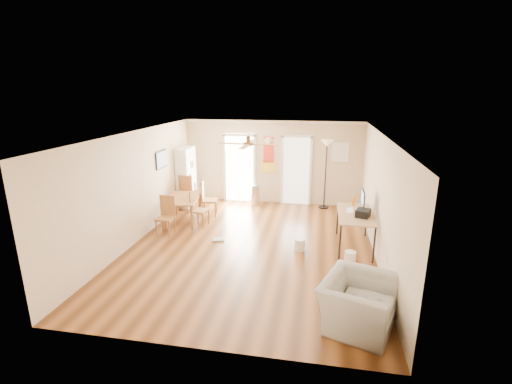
% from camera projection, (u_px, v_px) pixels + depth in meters
% --- Properties ---
extents(floor, '(7.00, 7.00, 0.00)m').
position_uv_depth(floor, '(251.00, 247.00, 8.41)').
color(floor, brown).
rests_on(floor, ground).
extents(ceiling, '(5.50, 7.00, 0.00)m').
position_uv_depth(ceiling, '(251.00, 134.00, 7.69)').
color(ceiling, silver).
rests_on(ceiling, floor).
extents(wall_back, '(5.50, 0.04, 2.60)m').
position_uv_depth(wall_back, '(272.00, 162.00, 11.36)').
color(wall_back, beige).
rests_on(wall_back, floor).
extents(wall_front, '(5.50, 0.04, 2.60)m').
position_uv_depth(wall_front, '(200.00, 266.00, 4.74)').
color(wall_front, beige).
rests_on(wall_front, floor).
extents(wall_left, '(0.04, 7.00, 2.60)m').
position_uv_depth(wall_left, '(136.00, 187.00, 8.52)').
color(wall_left, beige).
rests_on(wall_left, floor).
extents(wall_right, '(0.04, 7.00, 2.60)m').
position_uv_depth(wall_right, '(380.00, 199.00, 7.58)').
color(wall_right, beige).
rests_on(wall_right, floor).
extents(crown_molding, '(5.50, 7.00, 0.08)m').
position_uv_depth(crown_molding, '(251.00, 136.00, 7.70)').
color(crown_molding, white).
rests_on(crown_molding, wall_back).
extents(kitchen_doorway, '(0.90, 0.10, 2.10)m').
position_uv_depth(kitchen_doorway, '(240.00, 169.00, 11.60)').
color(kitchen_doorway, white).
rests_on(kitchen_doorway, wall_back).
extents(bathroom_doorway, '(0.80, 0.10, 2.10)m').
position_uv_depth(bathroom_doorway, '(296.00, 171.00, 11.29)').
color(bathroom_doorway, white).
rests_on(bathroom_doorway, wall_back).
extents(wall_decal, '(0.46, 0.03, 1.10)m').
position_uv_depth(wall_decal, '(269.00, 155.00, 11.29)').
color(wall_decal, red).
rests_on(wall_decal, wall_back).
extents(ac_grille, '(0.50, 0.04, 0.60)m').
position_uv_depth(ac_grille, '(340.00, 152.00, 10.87)').
color(ac_grille, white).
rests_on(ac_grille, wall_back).
extents(framed_poster, '(0.04, 0.66, 0.48)m').
position_uv_depth(framed_poster, '(161.00, 159.00, 9.73)').
color(framed_poster, black).
rests_on(framed_poster, wall_left).
extents(ceiling_fan, '(1.24, 1.24, 0.20)m').
position_uv_depth(ceiling_fan, '(248.00, 144.00, 7.46)').
color(ceiling_fan, '#593819').
rests_on(ceiling_fan, ceiling).
extents(bookshelf, '(0.46, 0.86, 1.82)m').
position_uv_depth(bookshelf, '(186.00, 177.00, 11.13)').
color(bookshelf, white).
rests_on(bookshelf, floor).
extents(dining_table, '(1.02, 1.47, 0.68)m').
position_uv_depth(dining_table, '(184.00, 209.00, 9.94)').
color(dining_table, '#915A2F').
rests_on(dining_table, floor).
extents(dining_chair_right_a, '(0.48, 0.48, 1.00)m').
position_uv_depth(dining_chair_right_a, '(209.00, 199.00, 10.38)').
color(dining_chair_right_a, '#A06533').
rests_on(dining_chair_right_a, floor).
extents(dining_chair_right_b, '(0.45, 0.45, 0.94)m').
position_uv_depth(dining_chair_right_b, '(200.00, 209.00, 9.59)').
color(dining_chair_right_b, '#A26D34').
rests_on(dining_chair_right_b, floor).
extents(dining_chair_near, '(0.41, 0.41, 0.96)m').
position_uv_depth(dining_chair_near, '(165.00, 216.00, 8.98)').
color(dining_chair_near, '#956230').
rests_on(dining_chair_near, floor).
extents(dining_chair_far, '(0.51, 0.51, 1.07)m').
position_uv_depth(dining_chair_far, '(190.00, 192.00, 10.90)').
color(dining_chair_far, '#A86136').
rests_on(dining_chair_far, floor).
extents(trash_can, '(0.33, 0.33, 0.63)m').
position_uv_depth(trash_can, '(255.00, 195.00, 11.39)').
color(trash_can, silver).
rests_on(trash_can, floor).
extents(torchiere_lamp, '(0.41, 0.41, 2.09)m').
position_uv_depth(torchiere_lamp, '(325.00, 175.00, 10.88)').
color(torchiere_lamp, black).
rests_on(torchiere_lamp, floor).
extents(computer_desk, '(0.77, 1.54, 0.83)m').
position_uv_depth(computer_desk, '(354.00, 231.00, 8.26)').
color(computer_desk, tan).
rests_on(computer_desk, floor).
extents(imac, '(0.23, 0.51, 0.48)m').
position_uv_depth(imac, '(363.00, 201.00, 8.22)').
color(imac, black).
rests_on(imac, computer_desk).
extents(keyboard, '(0.17, 0.44, 0.02)m').
position_uv_depth(keyboard, '(350.00, 211.00, 8.31)').
color(keyboard, silver).
rests_on(keyboard, computer_desk).
extents(printer, '(0.37, 0.39, 0.17)m').
position_uv_depth(printer, '(363.00, 213.00, 7.91)').
color(printer, black).
rests_on(printer, computer_desk).
extents(orange_bottle, '(0.09, 0.09, 0.22)m').
position_uv_depth(orange_bottle, '(353.00, 201.00, 8.67)').
color(orange_bottle, orange).
rests_on(orange_bottle, computer_desk).
extents(wastebasket_a, '(0.30, 0.30, 0.27)m').
position_uv_depth(wastebasket_a, '(300.00, 245.00, 8.18)').
color(wastebasket_a, white).
rests_on(wastebasket_a, floor).
extents(wastebasket_b, '(0.28, 0.28, 0.27)m').
position_uv_depth(wastebasket_b, '(350.00, 258.00, 7.56)').
color(wastebasket_b, white).
rests_on(wastebasket_b, floor).
extents(floor_cloth, '(0.33, 0.29, 0.04)m').
position_uv_depth(floor_cloth, '(218.00, 240.00, 8.75)').
color(floor_cloth, '#989793').
rests_on(floor_cloth, floor).
extents(armchair, '(1.35, 1.44, 0.75)m').
position_uv_depth(armchair, '(358.00, 303.00, 5.54)').
color(armchair, '#A8A8A3').
rests_on(armchair, floor).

